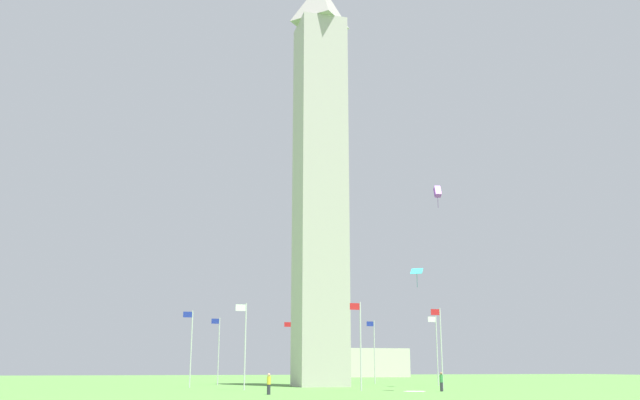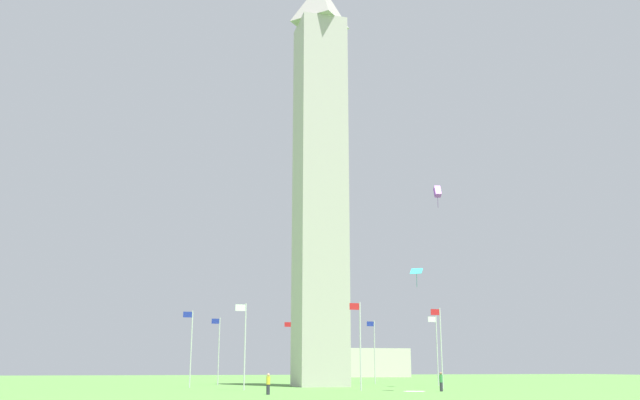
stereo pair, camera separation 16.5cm
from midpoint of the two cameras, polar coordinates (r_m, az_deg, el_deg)
name	(u,v)px [view 2 (the right image)]	position (r m, az deg, el deg)	size (l,w,h in m)	color
ground_plane	(320,387)	(81.28, 0.06, -15.33)	(260.00, 260.00, 0.00)	#548C3D
obelisk_monument	(320,170)	(84.68, 0.06, 2.54)	(5.72, 5.72, 52.01)	#B7B2A8
flagpole_n	(191,345)	(78.70, -10.69, -11.82)	(1.12, 0.14, 8.36)	silver
flagpole_ne	(244,342)	(68.81, -6.26, -11.72)	(1.12, 0.14, 8.36)	silver
flagpole_e	(360,341)	(67.08, 3.41, -11.72)	(1.12, 0.14, 8.36)	silver
flagpole_se	(441,344)	(75.02, 10.11, -11.76)	(1.12, 0.14, 8.36)	silver
flagpole_s	(437,347)	(86.35, 9.77, -12.01)	(1.12, 0.14, 8.36)	silver
flagpole_sw	(374,349)	(94.42, 4.60, -12.30)	(1.12, 0.14, 8.36)	silver
flagpole_w	(291,349)	(95.66, -2.36, -12.36)	(1.12, 0.14, 8.36)	silver
flagpole_nw	(218,348)	(89.57, -8.43, -12.12)	(1.12, 0.14, 8.36)	silver
person_green_shirt	(441,382)	(65.94, 10.16, -14.73)	(0.32, 0.32, 1.73)	#2D2D38
person_yellow_shirt	(268,384)	(57.36, -4.27, -15.09)	(0.32, 0.32, 1.68)	#2D2D38
kite_cyan_diamond	(416,272)	(65.55, 8.13, -5.95)	(1.44, 1.39, 1.87)	#33C6D1
kite_purple_box	(437,192)	(78.81, 9.84, 0.69)	(0.88, 1.24, 2.59)	purple
distant_building	(359,363)	(166.48, 3.32, -13.43)	(19.96, 15.50, 6.45)	beige
picnic_blanket_near_first_person	(414,391)	(65.86, 7.97, -15.55)	(1.80, 1.40, 0.01)	white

